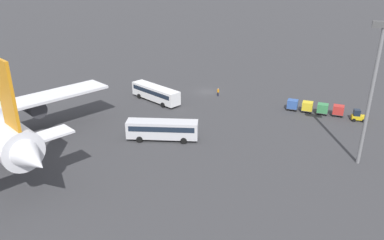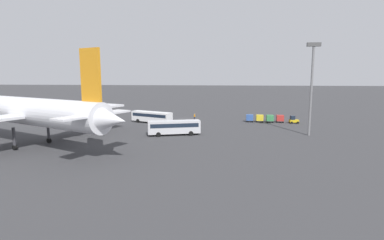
% 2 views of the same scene
% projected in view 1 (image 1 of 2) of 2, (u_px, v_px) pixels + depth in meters
% --- Properties ---
extents(ground_plane, '(600.00, 600.00, 0.00)m').
position_uv_depth(ground_plane, '(207.00, 92.00, 82.54)').
color(ground_plane, '#38383A').
extents(shuttle_bus_near, '(12.16, 7.38, 3.11)m').
position_uv_depth(shuttle_bus_near, '(156.00, 92.00, 76.29)').
color(shuttle_bus_near, white).
rests_on(shuttle_bus_near, ground).
extents(shuttle_bus_far, '(11.60, 5.67, 3.19)m').
position_uv_depth(shuttle_bus_far, '(162.00, 129.00, 59.63)').
color(shuttle_bus_far, silver).
rests_on(shuttle_bus_far, ground).
extents(baggage_tug, '(2.56, 1.92, 2.10)m').
position_uv_depth(baggage_tug, '(358.00, 116.00, 67.20)').
color(baggage_tug, gold).
rests_on(baggage_tug, ground).
extents(worker_person, '(0.38, 0.38, 1.74)m').
position_uv_depth(worker_person, '(218.00, 92.00, 79.60)').
color(worker_person, '#1E1E2D').
rests_on(worker_person, ground).
extents(cargo_cart_red, '(2.04, 1.74, 2.06)m').
position_uv_depth(cargo_cart_red, '(338.00, 110.00, 69.12)').
color(cargo_cart_red, '#38383D').
rests_on(cargo_cart_red, ground).
extents(cargo_cart_green, '(2.04, 1.74, 2.06)m').
position_uv_depth(cargo_cart_green, '(323.00, 108.00, 69.88)').
color(cargo_cart_green, '#38383D').
rests_on(cargo_cart_green, ground).
extents(cargo_cart_yellow, '(2.04, 1.74, 2.06)m').
position_uv_depth(cargo_cart_yellow, '(307.00, 106.00, 70.92)').
color(cargo_cart_yellow, '#38383D').
rests_on(cargo_cart_yellow, ground).
extents(cargo_cart_blue, '(2.04, 1.74, 2.06)m').
position_uv_depth(cargo_cart_blue, '(293.00, 104.00, 71.91)').
color(cargo_cart_blue, '#38383D').
rests_on(cargo_cart_blue, ground).
extents(light_pole, '(2.80, 0.70, 19.74)m').
position_uv_depth(light_pole, '(373.00, 83.00, 48.72)').
color(light_pole, slate).
rests_on(light_pole, ground).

